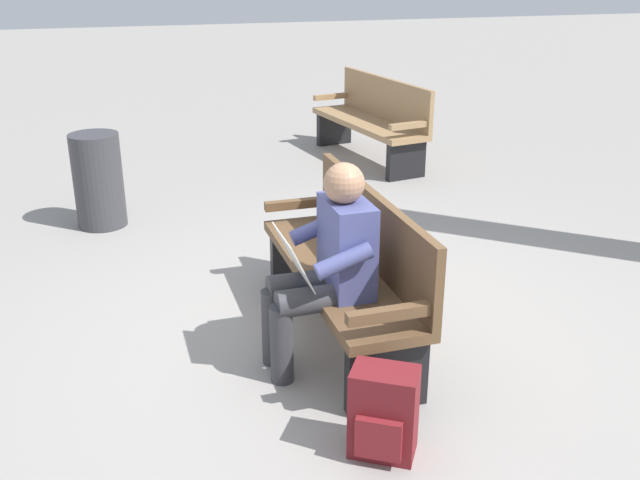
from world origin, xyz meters
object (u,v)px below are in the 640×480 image
object	(u,v)px
backpack	(383,413)
trash_bin	(98,181)
bench_near	(349,265)
person_seated	(327,262)
bench_far	(373,119)

from	to	relation	value
backpack	trash_bin	size ratio (longest dim) A/B	0.55
backpack	trash_bin	xyz separation A→B (m)	(3.51, 1.27, 0.18)
bench_near	trash_bin	bearing A→B (deg)	30.07
person_seated	backpack	distance (m)	0.93
person_seated	backpack	world-z (taller)	person_seated
person_seated	backpack	size ratio (longest dim) A/B	2.67
person_seated	bench_far	size ratio (longest dim) A/B	0.63
bench_near	backpack	xyz separation A→B (m)	(-1.14, 0.19, -0.24)
person_seated	backpack	bearing A→B (deg)	-179.43
bench_far	bench_near	bearing A→B (deg)	147.58
person_seated	trash_bin	xyz separation A→B (m)	(2.67, 1.24, -0.23)
bench_near	backpack	distance (m)	1.18
bench_near	person_seated	bearing A→B (deg)	142.12
bench_far	backpack	bearing A→B (deg)	150.25
backpack	bench_far	size ratio (longest dim) A/B	0.24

